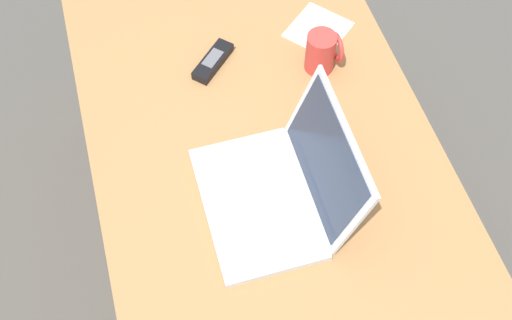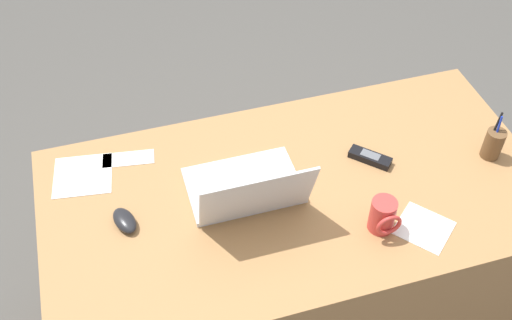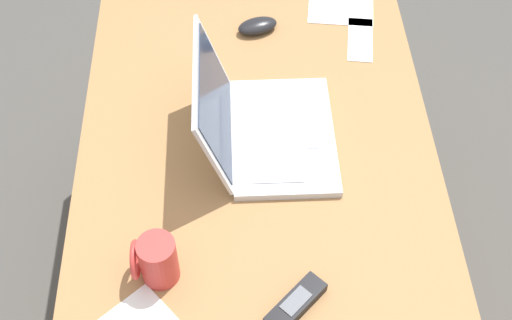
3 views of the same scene
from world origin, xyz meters
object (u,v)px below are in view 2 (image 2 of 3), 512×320
laptop (248,189)px  computer_mouse (125,221)px  pen_holder (493,144)px  cordless_phone (370,158)px  coffee_mug_white (383,216)px

laptop → computer_mouse: laptop is taller
pen_holder → cordless_phone: bearing=-13.1°
computer_mouse → coffee_mug_white: size_ratio=0.96×
coffee_mug_white → cordless_phone: (-0.08, -0.26, -0.04)m
coffee_mug_white → cordless_phone: coffee_mug_white is taller
pen_holder → computer_mouse: bearing=-2.5°
pen_holder → coffee_mug_white: bearing=20.6°
laptop → pen_holder: (-0.80, 0.04, 0.01)m
cordless_phone → computer_mouse: bearing=2.7°
cordless_phone → pen_holder: size_ratio=0.76×
computer_mouse → pen_holder: pen_holder is taller
coffee_mug_white → pen_holder: pen_holder is taller
computer_mouse → cordless_phone: bearing=165.2°
laptop → coffee_mug_white: (-0.34, 0.22, 0.01)m
computer_mouse → coffee_mug_white: (-0.71, 0.22, 0.04)m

